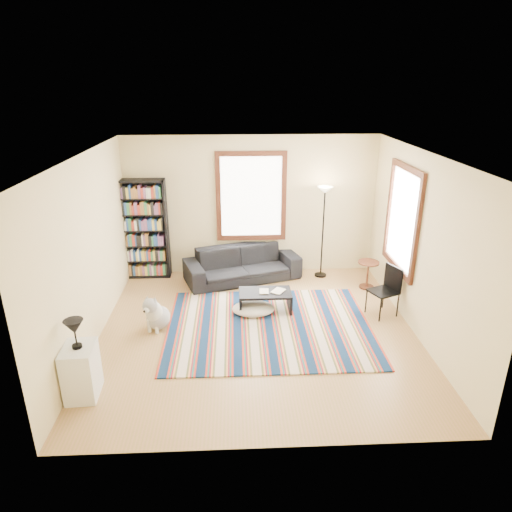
{
  "coord_description": "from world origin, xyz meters",
  "views": [
    {
      "loc": [
        -0.34,
        -6.39,
        3.78
      ],
      "look_at": [
        0.0,
        0.5,
        1.1
      ],
      "focal_mm": 32.0,
      "sensor_mm": 36.0,
      "label": 1
    }
  ],
  "objects_px": {
    "coffee_table": "(265,301)",
    "sofa": "(242,264)",
    "white_cabinet": "(81,371)",
    "bookshelf": "(145,229)",
    "floor_cushion": "(253,309)",
    "dog": "(158,311)",
    "side_table": "(367,275)",
    "floor_lamp": "(323,233)",
    "folding_chair": "(383,292)"
  },
  "relations": [
    {
      "from": "floor_lamp",
      "to": "dog",
      "type": "relative_size",
      "value": 3.09
    },
    {
      "from": "coffee_table",
      "to": "side_table",
      "type": "xyz_separation_m",
      "value": [
        2.03,
        0.84,
        0.09
      ]
    },
    {
      "from": "folding_chair",
      "to": "white_cabinet",
      "type": "height_order",
      "value": "folding_chair"
    },
    {
      "from": "coffee_table",
      "to": "dog",
      "type": "xyz_separation_m",
      "value": [
        -1.77,
        -0.49,
        0.12
      ]
    },
    {
      "from": "folding_chair",
      "to": "floor_cushion",
      "type": "bearing_deg",
      "value": 152.43
    },
    {
      "from": "floor_lamp",
      "to": "white_cabinet",
      "type": "height_order",
      "value": "floor_lamp"
    },
    {
      "from": "sofa",
      "to": "folding_chair",
      "type": "height_order",
      "value": "folding_chair"
    },
    {
      "from": "bookshelf",
      "to": "folding_chair",
      "type": "height_order",
      "value": "bookshelf"
    },
    {
      "from": "coffee_table",
      "to": "dog",
      "type": "relative_size",
      "value": 1.49
    },
    {
      "from": "floor_cushion",
      "to": "floor_lamp",
      "type": "bearing_deg",
      "value": 46.97
    },
    {
      "from": "dog",
      "to": "coffee_table",
      "type": "bearing_deg",
      "value": 37.75
    },
    {
      "from": "side_table",
      "to": "folding_chair",
      "type": "distance_m",
      "value": 1.09
    },
    {
      "from": "bookshelf",
      "to": "floor_lamp",
      "type": "bearing_deg",
      "value": -2.76
    },
    {
      "from": "floor_lamp",
      "to": "dog",
      "type": "height_order",
      "value": "floor_lamp"
    },
    {
      "from": "bookshelf",
      "to": "coffee_table",
      "type": "height_order",
      "value": "bookshelf"
    },
    {
      "from": "coffee_table",
      "to": "floor_cushion",
      "type": "height_order",
      "value": "coffee_table"
    },
    {
      "from": "sofa",
      "to": "dog",
      "type": "bearing_deg",
      "value": -145.17
    },
    {
      "from": "floor_lamp",
      "to": "floor_cushion",
      "type": "bearing_deg",
      "value": -133.03
    },
    {
      "from": "bookshelf",
      "to": "coffee_table",
      "type": "bearing_deg",
      "value": -35.51
    },
    {
      "from": "folding_chair",
      "to": "bookshelf",
      "type": "bearing_deg",
      "value": 132.49
    },
    {
      "from": "bookshelf",
      "to": "floor_cushion",
      "type": "xyz_separation_m",
      "value": [
        2.08,
        -1.73,
        -0.91
      ]
    },
    {
      "from": "white_cabinet",
      "to": "sofa",
      "type": "bearing_deg",
      "value": 56.27
    },
    {
      "from": "coffee_table",
      "to": "bookshelf",
      "type": "bearing_deg",
      "value": 144.49
    },
    {
      "from": "white_cabinet",
      "to": "folding_chair",
      "type": "bearing_deg",
      "value": 20.5
    },
    {
      "from": "folding_chair",
      "to": "floor_lamp",
      "type": "bearing_deg",
      "value": 89.64
    },
    {
      "from": "floor_cushion",
      "to": "side_table",
      "type": "xyz_separation_m",
      "value": [
        2.24,
        0.94,
        0.18
      ]
    },
    {
      "from": "bookshelf",
      "to": "folding_chair",
      "type": "relative_size",
      "value": 2.33
    },
    {
      "from": "sofa",
      "to": "coffee_table",
      "type": "xyz_separation_m",
      "value": [
        0.37,
        -1.36,
        -0.15
      ]
    },
    {
      "from": "folding_chair",
      "to": "dog",
      "type": "bearing_deg",
      "value": 160.03
    },
    {
      "from": "sofa",
      "to": "coffee_table",
      "type": "bearing_deg",
      "value": -93.01
    },
    {
      "from": "dog",
      "to": "floor_lamp",
      "type": "bearing_deg",
      "value": 55.11
    },
    {
      "from": "side_table",
      "to": "coffee_table",
      "type": "bearing_deg",
      "value": -157.47
    },
    {
      "from": "sofa",
      "to": "coffee_table",
      "type": "distance_m",
      "value": 1.42
    },
    {
      "from": "coffee_table",
      "to": "side_table",
      "type": "distance_m",
      "value": 2.2
    },
    {
      "from": "white_cabinet",
      "to": "floor_lamp",
      "type": "bearing_deg",
      "value": 41.4
    },
    {
      "from": "coffee_table",
      "to": "folding_chair",
      "type": "xyz_separation_m",
      "value": [
        1.98,
        -0.24,
        0.25
      ]
    },
    {
      "from": "bookshelf",
      "to": "dog",
      "type": "height_order",
      "value": "bookshelf"
    },
    {
      "from": "bookshelf",
      "to": "floor_cushion",
      "type": "distance_m",
      "value": 2.85
    },
    {
      "from": "sofa",
      "to": "folding_chair",
      "type": "bearing_deg",
      "value": -52.27
    },
    {
      "from": "floor_lamp",
      "to": "white_cabinet",
      "type": "distance_m",
      "value": 5.22
    },
    {
      "from": "coffee_table",
      "to": "sofa",
      "type": "bearing_deg",
      "value": 105.03
    },
    {
      "from": "side_table",
      "to": "white_cabinet",
      "type": "bearing_deg",
      "value": -146.25
    },
    {
      "from": "sofa",
      "to": "bookshelf",
      "type": "bearing_deg",
      "value": 153.95
    },
    {
      "from": "floor_cushion",
      "to": "side_table",
      "type": "bearing_deg",
      "value": 22.75
    },
    {
      "from": "sofa",
      "to": "folding_chair",
      "type": "xyz_separation_m",
      "value": [
        2.35,
        -1.6,
        0.1
      ]
    },
    {
      "from": "floor_cushion",
      "to": "side_table",
      "type": "distance_m",
      "value": 2.44
    },
    {
      "from": "floor_cushion",
      "to": "white_cabinet",
      "type": "bearing_deg",
      "value": -137.54
    },
    {
      "from": "coffee_table",
      "to": "floor_lamp",
      "type": "bearing_deg",
      "value": 49.55
    },
    {
      "from": "sofa",
      "to": "floor_lamp",
      "type": "relative_size",
      "value": 1.21
    },
    {
      "from": "coffee_table",
      "to": "floor_lamp",
      "type": "relative_size",
      "value": 0.48
    }
  ]
}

